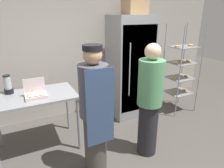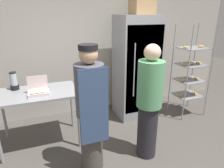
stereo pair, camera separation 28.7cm
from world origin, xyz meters
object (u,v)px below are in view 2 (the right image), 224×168
Objects in this scene: cardboard_storage_box at (142,6)px; baking_rack at (190,72)px; refrigerator at (136,68)px; blender_pitcher at (14,82)px; person_baker at (91,110)px; person_customer at (149,103)px; donut_box at (38,92)px.

baking_rack is at bearing -21.83° from cardboard_storage_box.
blender_pitcher is at bearing -175.75° from refrigerator.
baking_rack is 2.45m from person_baker.
cardboard_storage_box is 0.24× the size of person_baker.
person_customer reaches higher than blender_pitcher.
cardboard_storage_box reaches higher than person_baker.
baking_rack is at bearing -3.37° from blender_pitcher.
cardboard_storage_box is (0.08, 0.03, 1.15)m from refrigerator.
baking_rack is 1.61m from cardboard_storage_box.
refrigerator is 7.05× the size of blender_pitcher.
cardboard_storage_box is 0.24× the size of person_customer.
refrigerator is at bearing 44.37° from person_baker.
donut_box is 1.04× the size of blender_pitcher.
person_customer is at bearing -27.12° from donut_box.
blender_pitcher is at bearing 134.33° from donut_box.
refrigerator is 4.94× the size of cardboard_storage_box.
refrigerator reaches higher than person_baker.
person_customer is at bearing -111.83° from cardboard_storage_box.
baking_rack is at bearing 3.07° from donut_box.
donut_box is at bearing -45.67° from blender_pitcher.
donut_box is at bearing -176.93° from baking_rack.
person_customer is (-0.51, -1.27, -1.30)m from cardboard_storage_box.
cardboard_storage_box is at bearing 15.53° from donut_box.
refrigerator is at bearing 15.32° from donut_box.
baking_rack is 3.23m from blender_pitcher.
person_baker is at bearing -135.63° from refrigerator.
refrigerator is 1.20× the size of person_customer.
cardboard_storage_box is at bearing 4.84° from blender_pitcher.
cardboard_storage_box reaches higher than donut_box.
blender_pitcher is 0.17× the size of person_baker.
refrigerator is 1.92m from donut_box.
baking_rack reaches higher than donut_box.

